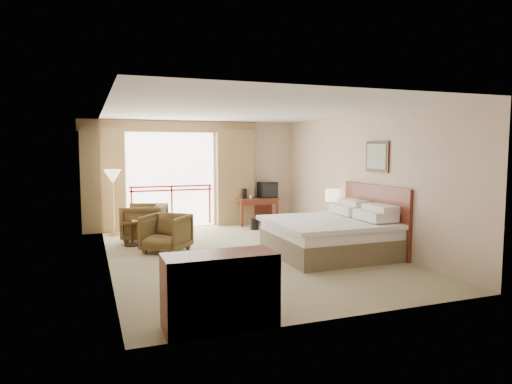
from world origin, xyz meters
name	(u,v)px	position (x,y,z in m)	size (l,w,h in m)	color
floor	(246,254)	(0.00, 0.00, 0.00)	(7.00, 7.00, 0.00)	gray
ceiling	(246,111)	(0.00, 0.00, 2.70)	(7.00, 7.00, 0.00)	white
wall_back	(202,174)	(0.00, 3.50, 1.35)	(5.00, 5.00, 0.00)	beige
wall_front	(345,205)	(0.00, -3.50, 1.35)	(5.00, 5.00, 0.00)	beige
wall_left	(106,187)	(-2.50, 0.00, 1.35)	(7.00, 7.00, 0.00)	beige
wall_right	(360,180)	(2.50, 0.00, 1.35)	(7.00, 7.00, 0.00)	beige
balcony_door	(171,180)	(-0.80, 3.48, 1.20)	(2.40, 2.40, 0.00)	white
balcony_railing	(172,196)	(-0.80, 3.46, 0.81)	(2.09, 0.03, 1.02)	#B4120F
curtain_left	(103,180)	(-2.45, 3.35, 1.25)	(1.00, 0.26, 2.50)	olive
curtain_right	(235,177)	(0.85, 3.35, 1.25)	(1.00, 0.26, 2.50)	olive
valance	(171,126)	(-0.80, 3.38, 2.55)	(4.40, 0.22, 0.28)	olive
hvac_vent	(249,135)	(1.30, 3.47, 2.35)	(0.50, 0.04, 0.50)	silver
bed	(331,235)	(1.50, -0.60, 0.38)	(2.13, 2.06, 0.97)	brown
headboard	(375,218)	(2.46, -0.60, 0.65)	(0.06, 2.10, 1.30)	#592015
framed_art	(377,157)	(2.47, -0.60, 1.85)	(0.04, 0.72, 0.60)	black
nightstand	(333,228)	(2.23, 0.60, 0.27)	(0.38, 0.45, 0.54)	#592015
table_lamp	(333,196)	(2.23, 0.65, 0.97)	(0.32, 0.32, 0.56)	tan
phone	(335,215)	(2.18, 0.45, 0.58)	(0.18, 0.14, 0.08)	black
desk	(256,204)	(1.39, 3.19, 0.54)	(1.07, 0.52, 0.70)	#592015
tv	(268,190)	(1.69, 3.13, 0.91)	(0.46, 0.37, 0.42)	black
coffee_maker	(244,194)	(1.04, 3.14, 0.83)	(0.12, 0.12, 0.26)	black
cup	(250,197)	(1.19, 3.09, 0.75)	(0.07, 0.07, 0.10)	white
wastebasket	(254,224)	(1.06, 2.42, 0.14)	(0.22, 0.22, 0.27)	black
armchair_far	(145,241)	(-1.66, 1.95, 0.00)	(0.86, 0.89, 0.81)	#47361A
armchair_near	(167,252)	(-1.39, 0.73, 0.00)	(0.78, 0.81, 0.73)	#47361A
side_table	(132,229)	(-1.97, 1.55, 0.34)	(0.46, 0.46, 0.50)	black
book	(132,222)	(-1.97, 1.55, 0.50)	(0.18, 0.24, 0.02)	white
floor_lamp	(113,179)	(-2.25, 2.82, 1.31)	(0.39, 0.39, 1.52)	tan
dresser	(220,291)	(-1.45, -3.26, 0.42)	(1.26, 0.54, 0.84)	#592015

